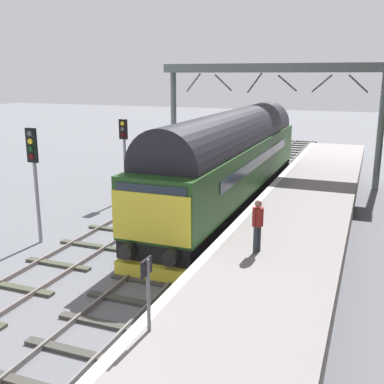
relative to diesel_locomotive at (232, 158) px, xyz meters
The scene contains 10 objects.
ground_plane 5.54m from the diesel_locomotive, 90.01° to the right, with size 140.00×140.00×0.00m, color slate.
track_main 5.51m from the diesel_locomotive, 90.01° to the right, with size 2.50×60.00×0.15m.
track_adjacent_west 6.51m from the diesel_locomotive, 124.96° to the right, with size 2.50×60.00×0.15m.
station_platform 6.43m from the diesel_locomotive, 54.01° to the right, with size 4.00×44.00×1.01m.
diesel_locomotive is the anchor object (origin of this frame).
signal_post_mid 9.06m from the diesel_locomotive, 127.34° to the right, with size 0.44×0.22×4.41m.
signal_post_far 5.51m from the diesel_locomotive, behind, with size 0.44×0.22×4.13m.
platform_number_sign 13.10m from the diesel_locomotive, 81.11° to the right, with size 0.10×0.44×1.62m.
waiting_passenger 8.27m from the diesel_locomotive, 67.98° to the right, with size 0.43×0.49×1.64m.
overhead_footbridge 7.69m from the diesel_locomotive, 87.28° to the left, with size 12.76×2.00×6.90m.
Camera 1 is at (6.10, -15.94, 6.30)m, focal length 43.62 mm.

